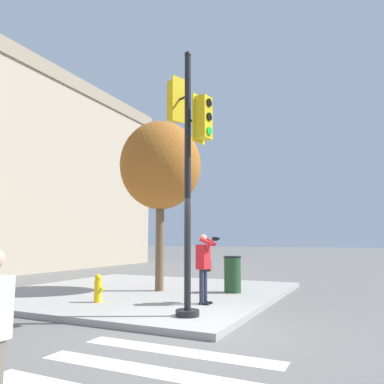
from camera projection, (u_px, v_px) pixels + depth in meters
The scene contains 7 objects.
ground_plane at pixel (200, 332), 6.69m from camera, with size 160.00×160.00×0.00m, color slate.
sidewalk_corner at pixel (142, 292), 11.32m from camera, with size 8.00×8.00×0.13m.
traffic_signal_pole at pixel (188, 150), 7.91m from camera, with size 0.59×1.12×5.60m.
person_photographer at pixel (204, 262), 8.99m from camera, with size 0.58×0.54×1.65m.
street_tree at pixel (161, 166), 11.65m from camera, with size 2.50×2.50×5.20m.
fire_hydrant at pixel (98, 288), 9.15m from camera, with size 0.18×0.24×0.67m.
trash_bin at pixel (232, 274), 10.86m from camera, with size 0.51×0.51×1.04m.
Camera 1 is at (-6.36, -2.83, 1.64)m, focal length 35.00 mm.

